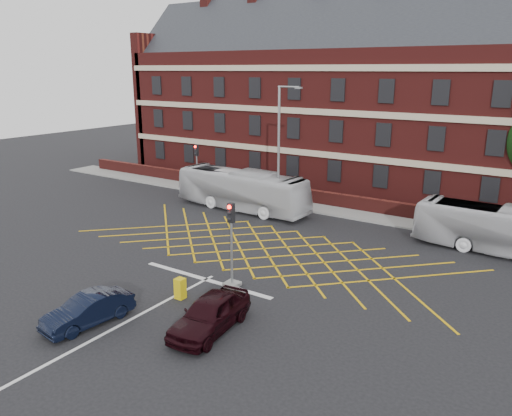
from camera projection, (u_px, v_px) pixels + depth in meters
The scene contains 16 objects.
ground at pixel (245, 259), 28.37m from camera, with size 120.00×120.00×0.00m, color black.
victorian_building at pixel (390, 99), 43.74m from camera, with size 51.00×12.17×20.40m.
boundary_wall at pixel (341, 201), 38.63m from camera, with size 56.00×0.50×1.10m, color #4E1715.
far_pavement at pixel (335, 210), 37.96m from camera, with size 60.00×3.00×0.12m, color slate.
box_junction_hatching at pixel (264, 249), 29.97m from camera, with size 11.50×0.12×0.02m, color #CC990C.
stop_line at pixel (206, 279), 25.56m from camera, with size 8.00×0.30×0.02m, color silver.
centre_line at pixel (105, 333), 20.36m from camera, with size 0.15×14.00×0.02m, color silver.
bus_left at pixel (242, 190), 37.94m from camera, with size 2.58×11.04×3.08m, color silver.
bus_right at pixel (506, 231), 28.77m from camera, with size 2.38×10.19×2.84m, color silver.
car_navy at pixel (88, 310), 20.97m from camera, with size 1.36×3.89×1.28m, color black.
car_maroon at pixel (210, 314), 20.43m from camera, with size 1.78×4.42×1.51m, color black.
traffic_light_near at pixel (232, 253), 24.33m from camera, with size 0.70×0.70×4.27m.
traffic_light_far at pixel (197, 174), 42.59m from camera, with size 0.70×0.70×4.27m.
street_lamp at pixel (279, 173), 35.66m from camera, with size 2.25×1.00×9.31m.
direction_signs at pixel (210, 175), 44.00m from camera, with size 1.10×0.16×2.20m.
utility_cabinet at pixel (180, 288), 23.37m from camera, with size 0.43×0.43×0.99m, color gold.
Camera 1 is at (15.26, -21.72, 10.43)m, focal length 35.00 mm.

